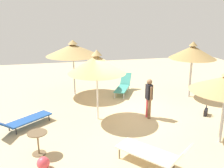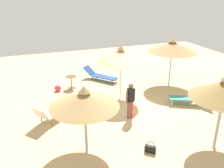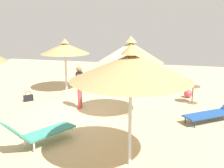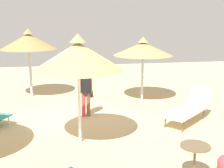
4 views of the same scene
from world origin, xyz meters
name	(u,v)px [view 3 (image 3 of 4)]	position (x,y,z in m)	size (l,w,h in m)	color
ground	(100,114)	(0.00, 0.00, -0.05)	(24.00, 24.00, 0.10)	tan
parasol_umbrella_near_left	(131,52)	(-0.01, -1.15, 2.30)	(2.28, 2.28, 2.86)	white
parasol_umbrella_center	(131,67)	(-3.41, -1.80, 2.37)	(2.74, 2.74, 2.87)	#B2B2B7
parasol_umbrella_far_right	(65,48)	(2.76, 2.56, 2.07)	(2.34, 2.34, 2.54)	#B2B2B7
lounge_chair_front	(124,81)	(3.55, -0.14, 0.43)	(2.08, 1.88, 0.94)	silver
lounge_chair_far_left	(215,111)	(0.20, -4.07, 0.33)	(1.88, 2.16, 0.74)	#1E478C
lounge_chair_edge	(39,132)	(-3.06, 0.77, 0.41)	(2.06, 1.43, 0.91)	teal
person_standing_back	(80,85)	(0.33, 0.91, 0.95)	(0.45, 0.25, 1.67)	#D83F4C
handbag	(28,98)	(0.65, 3.39, 0.16)	(0.38, 0.36, 0.46)	black
side_table_round	(193,91)	(2.14, -3.38, 0.50)	(0.61, 0.61, 0.73)	brown
beach_ball	(188,94)	(2.96, -3.22, 0.18)	(0.36, 0.36, 0.36)	#D83F4C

